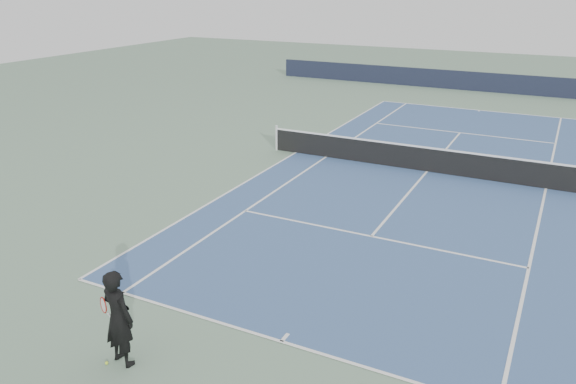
% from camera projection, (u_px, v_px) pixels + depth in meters
% --- Properties ---
extents(ground, '(80.00, 80.00, 0.00)m').
position_uv_depth(ground, '(427.00, 172.00, 21.07)').
color(ground, slate).
extents(court_surface, '(10.97, 23.77, 0.01)m').
position_uv_depth(court_surface, '(427.00, 172.00, 21.07)').
color(court_surface, '#385584').
rests_on(court_surface, ground).
extents(tennis_net, '(12.90, 0.10, 1.07)m').
position_uv_depth(tennis_net, '(428.00, 159.00, 20.89)').
color(tennis_net, silver).
rests_on(tennis_net, ground).
extents(windscreen_far, '(30.00, 0.25, 1.20)m').
position_uv_depth(windscreen_far, '(496.00, 83.00, 35.79)').
color(windscreen_far, black).
rests_on(windscreen_far, ground).
extents(tennis_player, '(0.85, 0.64, 1.93)m').
position_uv_depth(tennis_player, '(118.00, 318.00, 10.24)').
color(tennis_player, black).
rests_on(tennis_player, ground).
extents(tennis_ball, '(0.06, 0.06, 0.06)m').
position_uv_depth(tennis_ball, '(107.00, 363.00, 10.49)').
color(tennis_ball, '#C5E52E').
rests_on(tennis_ball, ground).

